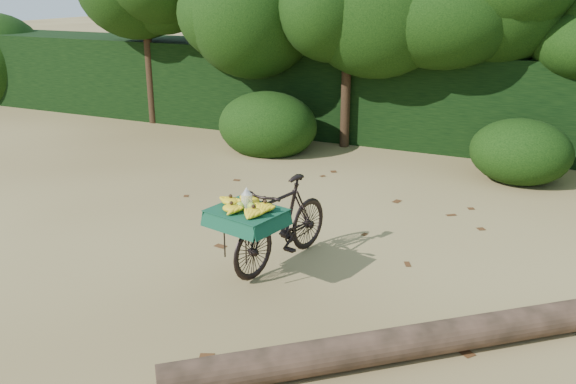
% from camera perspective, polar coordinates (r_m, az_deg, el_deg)
% --- Properties ---
extents(ground, '(80.00, 80.00, 0.00)m').
position_cam_1_polar(ground, '(6.83, 4.58, -7.64)').
color(ground, tan).
rests_on(ground, ground).
extents(vendor_bicycle, '(0.95, 1.81, 1.00)m').
position_cam_1_polar(vendor_bicycle, '(6.84, -0.68, -2.85)').
color(vendor_bicycle, black).
rests_on(vendor_bicycle, ground).
extents(fallen_log, '(3.27, 2.83, 0.29)m').
position_cam_1_polar(fallen_log, '(5.42, 10.24, -13.84)').
color(fallen_log, brown).
rests_on(fallen_log, ground).
extents(hedge_backdrop, '(26.00, 1.80, 1.80)m').
position_cam_1_polar(hedge_backdrop, '(12.41, 14.99, 8.40)').
color(hedge_backdrop, black).
rests_on(hedge_backdrop, ground).
extents(tree_row, '(14.50, 2.00, 4.00)m').
position_cam_1_polar(tree_row, '(11.61, 11.49, 13.47)').
color(tree_row, black).
rests_on(tree_row, ground).
extents(bush_clumps, '(8.80, 1.70, 0.90)m').
position_cam_1_polar(bush_clumps, '(10.49, 15.47, 3.97)').
color(bush_clumps, black).
rests_on(bush_clumps, ground).
extents(leaf_litter, '(7.00, 7.30, 0.01)m').
position_cam_1_polar(leaf_litter, '(7.38, 6.35, -5.52)').
color(leaf_litter, '#4A2A13').
rests_on(leaf_litter, ground).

